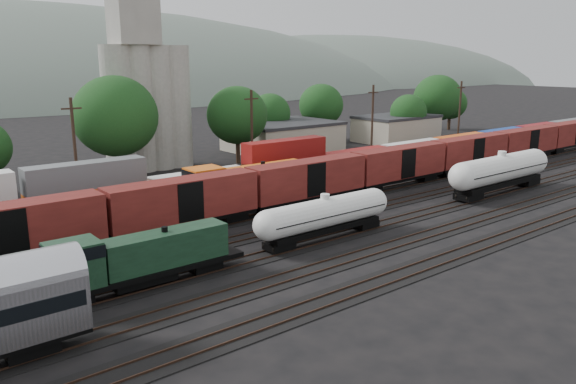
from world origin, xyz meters
TOP-DOWN VIEW (x-y plane):
  - ground at (0.00, 0.00)m, footprint 600.00×600.00m
  - tracks at (0.00, 0.00)m, footprint 180.00×33.20m
  - green_locomotive at (-17.50, -5.00)m, footprint 15.69×2.77m
  - tank_car_a at (0.97, -5.00)m, footprint 15.38×2.75m
  - tank_car_b at (29.80, -5.00)m, footprint 18.89×3.38m
  - orange_locomotive at (1.95, 10.00)m, footprint 18.37×3.06m
  - boxcar_string at (7.55, 5.00)m, footprint 169.00×2.90m
  - container_wall at (1.33, 15.00)m, footprint 175.04×2.60m
  - grain_silo at (3.28, 36.00)m, footprint 13.40×5.00m
  - industrial_sheds at (6.63, 35.25)m, footprint 119.38×17.26m
  - tree_band at (-3.55, 34.70)m, footprint 164.95×22.64m
  - utility_poles at (0.00, 22.00)m, footprint 122.20×0.36m

SIDE VIEW (x-z plane):
  - ground at x=0.00m, z-range 0.00..0.00m
  - tracks at x=0.00m, z-range -0.05..0.15m
  - green_locomotive at x=-17.50m, z-range 0.31..4.46m
  - tank_car_a at x=0.97m, z-range 0.40..4.43m
  - container_wall at x=1.33m, z-range -0.44..5.36m
  - industrial_sheds at x=6.63m, z-range 0.01..5.11m
  - orange_locomotive at x=1.95m, z-range 0.32..4.91m
  - tank_car_b at x=29.80m, z-range 0.45..5.40m
  - boxcar_string at x=7.55m, z-range 1.02..5.22m
  - utility_poles at x=0.00m, z-range 0.21..12.21m
  - tree_band at x=-3.55m, z-range 0.17..14.64m
  - grain_silo at x=3.28m, z-range -3.24..25.76m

